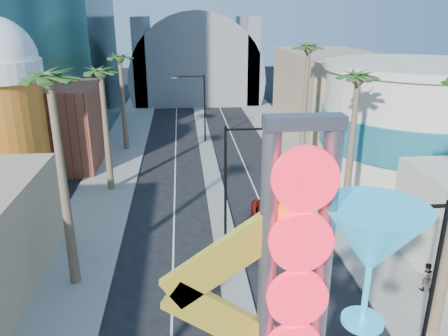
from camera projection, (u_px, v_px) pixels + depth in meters
sidewalk_west at (114, 170)px, 42.75m from camera, size 5.00×100.00×0.15m
sidewalk_east at (303, 164)px, 44.49m from camera, size 5.00×100.00×0.15m
median at (208, 157)px, 46.43m from camera, size 1.60×84.00×0.15m
brick_filler_west at (48, 125)px, 43.64m from camera, size 10.00×10.00×8.00m
filler_east at (328, 92)px, 55.61m from camera, size 10.00×20.00×10.00m
beer_mug at (1, 103)px, 34.76m from camera, size 7.00×7.00×14.50m
turquoise_building at (415, 124)px, 38.84m from camera, size 16.60×16.60×10.60m
canopy at (196, 74)px, 76.86m from camera, size 22.00×16.00×22.00m
neon_sign at (324, 315)px, 11.23m from camera, size 6.53×2.60×12.55m
streetlight_0 at (234, 174)px, 27.99m from camera, size 3.79×0.25×8.00m
streetlight_1 at (200, 102)px, 50.38m from camera, size 3.79×0.25×8.00m
streetlight_2 at (424, 274)px, 17.33m from camera, size 3.45×0.25×8.00m
palm_1 at (51, 95)px, 21.37m from camera, size 2.40×2.40×12.70m
palm_2 at (101, 81)px, 34.94m from camera, size 2.40×2.40×11.20m
palm_3 at (120, 64)px, 46.18m from camera, size 2.40×2.40×11.20m
palm_6 at (357, 88)px, 28.94m from camera, size 2.40×2.40×11.70m
palm_7 at (308, 57)px, 39.89m from camera, size 2.40×2.40×12.70m
red_pickup at (267, 215)px, 31.79m from camera, size 2.85×5.14×1.36m
pedestrian_b at (426, 277)px, 23.87m from camera, size 0.98×0.87×1.68m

